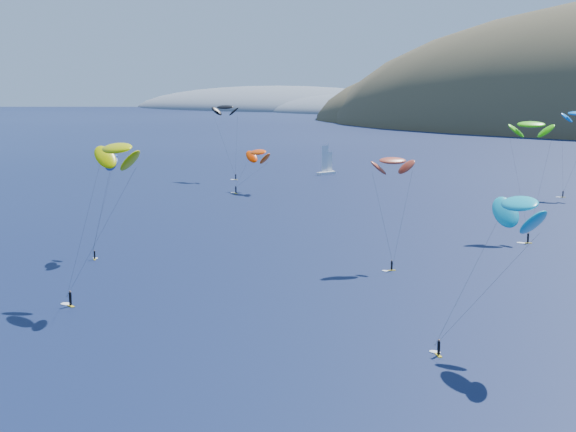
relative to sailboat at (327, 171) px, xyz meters
The scene contains 9 objects.
headland 657.73m from the sailboat, 123.85° to the left, with size 460.00×250.00×60.00m.
sailboat is the anchor object (origin of this frame).
kitesurfer_1 49.68m from the sailboat, 82.93° to the right, with size 11.60×12.24×14.28m.
kitesurfer_2 163.68m from the sailboat, 69.77° to the right, with size 11.02×12.22×24.75m.
kitesurfer_3 116.84m from the sailboat, 37.72° to the right, with size 9.54×14.16×25.14m.
kitesurfer_5 183.44m from the sailboat, 52.07° to the right, with size 12.43×12.99×20.46m.
kitesurfer_9 137.60m from the sailboat, 54.29° to the right, with size 7.50×9.66×20.15m.
kitesurfer_10 136.43m from the sailboat, 75.90° to the right, with size 7.61×10.81×19.80m.
kitesurfer_12 41.82m from the sailboat, 127.70° to the right, with size 11.25×6.04×25.65m.
Camera 1 is at (61.77, -30.75, 31.42)m, focal length 50.00 mm.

